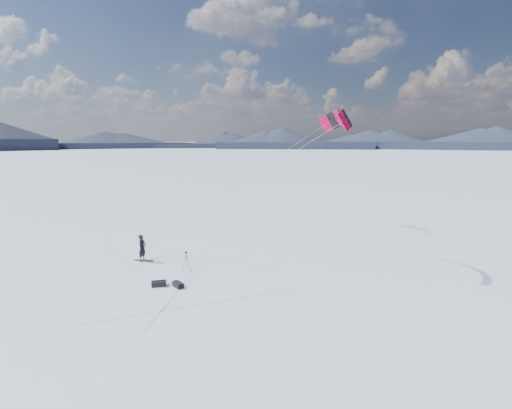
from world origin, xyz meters
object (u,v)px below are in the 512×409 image
(snowkiter, at_px, (143,261))
(snowboard, at_px, (144,261))
(gear_bag_b, at_px, (178,285))
(gear_bag_a, at_px, (159,283))
(tripod, at_px, (186,258))

(snowkiter, distance_m, snowboard, 0.06)
(snowboard, distance_m, gear_bag_b, 5.69)
(snowkiter, relative_size, snowboard, 1.33)
(snowkiter, height_order, gear_bag_b, snowkiter)
(snowboard, xyz_separation_m, gear_bag_a, (3.35, -3.69, 0.14))
(tripod, bearing_deg, gear_bag_b, -68.59)
(snowkiter, bearing_deg, gear_bag_b, -126.93)
(tripod, relative_size, gear_bag_a, 1.45)
(snowkiter, distance_m, gear_bag_a, 5.01)
(tripod, height_order, gear_bag_b, tripod)
(snowkiter, relative_size, gear_bag_a, 2.06)
(snowboard, bearing_deg, gear_bag_b, -42.83)
(tripod, bearing_deg, snowboard, 170.59)
(snowboard, relative_size, tripod, 1.07)
(tripod, xyz_separation_m, gear_bag_a, (-0.41, -2.69, -0.68))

